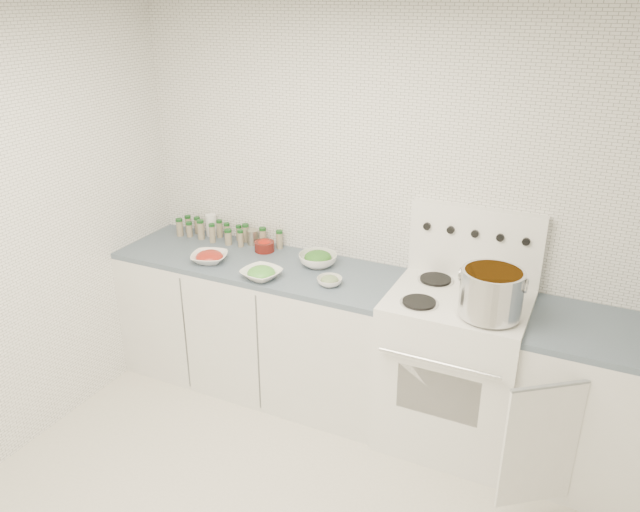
{
  "coord_description": "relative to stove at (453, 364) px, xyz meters",
  "views": [
    {
      "loc": [
        1.11,
        -1.91,
        2.49
      ],
      "look_at": [
        -0.35,
        1.14,
        1.04
      ],
      "focal_mm": 35.0,
      "sensor_mm": 36.0,
      "label": 1
    }
  ],
  "objects": [
    {
      "name": "bowl_broccoli",
      "position": [
        -0.92,
        0.11,
        0.45
      ],
      "size": [
        0.26,
        0.26,
        0.1
      ],
      "color": "white",
      "rests_on": "counter_left"
    },
    {
      "name": "bowl_pepper",
      "position": [
        -1.34,
        0.17,
        0.44
      ],
      "size": [
        0.13,
        0.13,
        0.08
      ],
      "color": "#54130E",
      "rests_on": "counter_left"
    },
    {
      "name": "bowl_snowpea",
      "position": [
        -1.15,
        -0.2,
        0.44
      ],
      "size": [
        0.27,
        0.27,
        0.08
      ],
      "color": "white",
      "rests_on": "counter_left"
    },
    {
      "name": "stock_pot",
      "position": [
        0.19,
        -0.16,
        0.58
      ],
      "size": [
        0.34,
        0.32,
        0.24
      ],
      "rotation": [
        0.0,
        0.0,
        0.01
      ],
      "color": "silver",
      "rests_on": "stove"
    },
    {
      "name": "counter_left",
      "position": [
        -1.3,
        0.0,
        -0.05
      ],
      "size": [
        1.85,
        0.62,
        0.9
      ],
      "color": "white",
      "rests_on": "ground"
    },
    {
      "name": "bowl_zucchini",
      "position": [
        -0.74,
        -0.11,
        0.43
      ],
      "size": [
        0.16,
        0.16,
        0.06
      ],
      "color": "white",
      "rests_on": "counter_left"
    },
    {
      "name": "room_walls",
      "position": [
        -0.48,
        -1.19,
        1.06
      ],
      "size": [
        3.54,
        3.04,
        2.52
      ],
      "color": "white",
      "rests_on": "ground"
    },
    {
      "name": "stove",
      "position": [
        0.0,
        0.0,
        0.0
      ],
      "size": [
        0.76,
        0.7,
        1.36
      ],
      "color": "white",
      "rests_on": "ground"
    },
    {
      "name": "counter_right",
      "position": [
        0.82,
        -0.0,
        -0.05
      ],
      "size": [
        0.89,
        0.87,
        0.9
      ],
      "color": "white",
      "rests_on": "ground"
    },
    {
      "name": "bowl_tomato",
      "position": [
        -1.57,
        -0.13,
        0.44
      ],
      "size": [
        0.29,
        0.29,
        0.08
      ],
      "color": "white",
      "rests_on": "counter_left"
    },
    {
      "name": "spice_cluster",
      "position": [
        -1.71,
        0.21,
        0.47
      ],
      "size": [
        0.79,
        0.16,
        0.14
      ],
      "color": "gray",
      "rests_on": "counter_left"
    },
    {
      "name": "tin_can",
      "position": [
        -1.48,
        0.24,
        0.45
      ],
      "size": [
        0.08,
        0.08,
        0.1
      ],
      "primitive_type": "cylinder",
      "rotation": [
        0.0,
        0.0,
        -0.11
      ],
      "color": "#A19B88",
      "rests_on": "counter_left"
    },
    {
      "name": "salt_canister",
      "position": [
        -1.83,
        0.26,
        0.48
      ],
      "size": [
        0.08,
        0.08,
        0.15
      ],
      "primitive_type": "cylinder",
      "rotation": [
        0.0,
        0.0,
        0.1
      ],
      "color": "white",
      "rests_on": "counter_left"
    }
  ]
}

